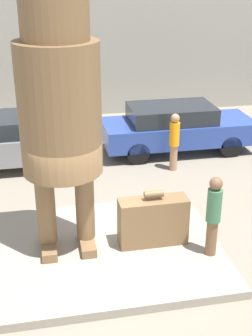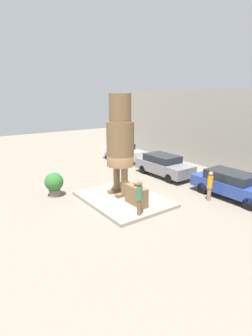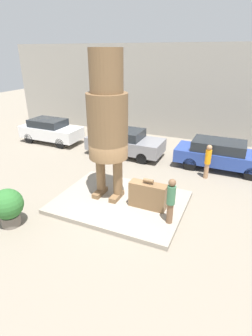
{
  "view_description": "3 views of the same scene",
  "coord_description": "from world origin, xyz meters",
  "px_view_note": "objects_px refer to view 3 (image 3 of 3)",
  "views": [
    {
      "loc": [
        -1.03,
        -8.19,
        5.65
      ],
      "look_at": [
        0.6,
        -0.06,
        1.98
      ],
      "focal_mm": 50.0,
      "sensor_mm": 36.0,
      "label": 1
    },
    {
      "loc": [
        11.31,
        -7.98,
        5.79
      ],
      "look_at": [
        0.51,
        -0.2,
        2.07
      ],
      "focal_mm": 28.0,
      "sensor_mm": 36.0,
      "label": 2
    },
    {
      "loc": [
        4.0,
        -8.34,
        5.78
      ],
      "look_at": [
        0.33,
        -0.16,
        1.75
      ],
      "focal_mm": 28.0,
      "sensor_mm": 36.0,
      "label": 3
    }
  ],
  "objects_px": {
    "giant_suitcase": "(148,195)",
    "tourist": "(171,199)",
    "parked_car_white": "(51,130)",
    "statue_figure": "(107,117)",
    "parked_car_blue": "(221,154)",
    "parked_car_grey": "(124,142)",
    "worker_hivis": "(208,160)",
    "planter_pot": "(8,206)"
  },
  "relations": [
    {
      "from": "parked_car_white",
      "to": "parked_car_grey",
      "type": "relative_size",
      "value": 0.92
    },
    {
      "from": "worker_hivis",
      "to": "planter_pot",
      "type": "bearing_deg",
      "value": -130.44
    },
    {
      "from": "parked_car_grey",
      "to": "worker_hivis",
      "type": "height_order",
      "value": "worker_hivis"
    },
    {
      "from": "parked_car_white",
      "to": "parked_car_blue",
      "type": "bearing_deg",
      "value": 0.34
    },
    {
      "from": "statue_figure",
      "to": "worker_hivis",
      "type": "height_order",
      "value": "statue_figure"
    },
    {
      "from": "planter_pot",
      "to": "parked_car_blue",
      "type": "bearing_deg",
      "value": 52.55
    },
    {
      "from": "planter_pot",
      "to": "parked_car_grey",
      "type": "bearing_deg",
      "value": 84.14
    },
    {
      "from": "giant_suitcase",
      "to": "parked_car_white",
      "type": "relative_size",
      "value": 0.35
    },
    {
      "from": "statue_figure",
      "to": "tourist",
      "type": "distance_m",
      "value": 3.81
    },
    {
      "from": "giant_suitcase",
      "to": "planter_pot",
      "type": "bearing_deg",
      "value": -145.47
    },
    {
      "from": "giant_suitcase",
      "to": "tourist",
      "type": "xyz_separation_m",
      "value": [
        1.05,
        -0.64,
        0.42
      ]
    },
    {
      "from": "statue_figure",
      "to": "parked_car_white",
      "type": "height_order",
      "value": "statue_figure"
    },
    {
      "from": "parked_car_grey",
      "to": "giant_suitcase",
      "type": "bearing_deg",
      "value": -57.0
    },
    {
      "from": "planter_pot",
      "to": "worker_hivis",
      "type": "xyz_separation_m",
      "value": [
        5.82,
        6.82,
        0.15
      ]
    },
    {
      "from": "parked_car_grey",
      "to": "planter_pot",
      "type": "distance_m",
      "value": 8.09
    },
    {
      "from": "planter_pot",
      "to": "parked_car_white",
      "type": "bearing_deg",
      "value": 120.08
    },
    {
      "from": "tourist",
      "to": "parked_car_blue",
      "type": "xyz_separation_m",
      "value": [
        1.08,
        6.01,
        -0.3
      ]
    },
    {
      "from": "parked_car_white",
      "to": "worker_hivis",
      "type": "bearing_deg",
      "value": -7.31
    },
    {
      "from": "tourist",
      "to": "parked_car_white",
      "type": "relative_size",
      "value": 0.41
    },
    {
      "from": "parked_car_blue",
      "to": "worker_hivis",
      "type": "xyz_separation_m",
      "value": [
        -0.5,
        -1.42,
        0.12
      ]
    },
    {
      "from": "statue_figure",
      "to": "worker_hivis",
      "type": "distance_m",
      "value": 5.67
    },
    {
      "from": "statue_figure",
      "to": "parked_car_blue",
      "type": "distance_m",
      "value": 7.0
    },
    {
      "from": "tourist",
      "to": "worker_hivis",
      "type": "bearing_deg",
      "value": 82.77
    },
    {
      "from": "parked_car_grey",
      "to": "worker_hivis",
      "type": "relative_size",
      "value": 2.63
    },
    {
      "from": "parked_car_white",
      "to": "parked_car_grey",
      "type": "distance_m",
      "value": 5.56
    },
    {
      "from": "parked_car_grey",
      "to": "parked_car_white",
      "type": "bearing_deg",
      "value": 178.63
    },
    {
      "from": "parked_car_white",
      "to": "giant_suitcase",
      "type": "bearing_deg",
      "value": -30.73
    },
    {
      "from": "giant_suitcase",
      "to": "tourist",
      "type": "height_order",
      "value": "tourist"
    },
    {
      "from": "tourist",
      "to": "worker_hivis",
      "type": "distance_m",
      "value": 4.63
    },
    {
      "from": "tourist",
      "to": "worker_hivis",
      "type": "relative_size",
      "value": 1.0
    },
    {
      "from": "parked_car_white",
      "to": "planter_pot",
      "type": "xyz_separation_m",
      "value": [
        4.74,
        -8.18,
        -0.06
      ]
    },
    {
      "from": "statue_figure",
      "to": "giant_suitcase",
      "type": "xyz_separation_m",
      "value": [
        1.78,
        -0.22,
        -2.82
      ]
    },
    {
      "from": "parked_car_white",
      "to": "tourist",
      "type": "bearing_deg",
      "value": -30.79
    },
    {
      "from": "statue_figure",
      "to": "tourist",
      "type": "bearing_deg",
      "value": -16.82
    },
    {
      "from": "tourist",
      "to": "giant_suitcase",
      "type": "bearing_deg",
      "value": 148.71
    },
    {
      "from": "tourist",
      "to": "parked_car_blue",
      "type": "relative_size",
      "value": 0.36
    },
    {
      "from": "giant_suitcase",
      "to": "parked_car_blue",
      "type": "distance_m",
      "value": 5.77
    },
    {
      "from": "tourist",
      "to": "planter_pot",
      "type": "distance_m",
      "value": 5.7
    },
    {
      "from": "giant_suitcase",
      "to": "parked_car_grey",
      "type": "bearing_deg",
      "value": 123.0
    },
    {
      "from": "worker_hivis",
      "to": "tourist",
      "type": "bearing_deg",
      "value": -97.23
    },
    {
      "from": "parked_car_grey",
      "to": "worker_hivis",
      "type": "distance_m",
      "value": 5.14
    },
    {
      "from": "parked_car_blue",
      "to": "planter_pot",
      "type": "xyz_separation_m",
      "value": [
        -6.31,
        -8.24,
        -0.04
      ]
    }
  ]
}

